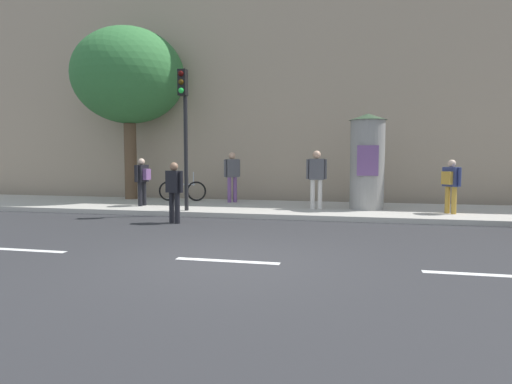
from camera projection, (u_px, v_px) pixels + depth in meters
The scene contains 13 objects.
ground_plane at pixel (227, 261), 7.37m from camera, with size 80.00×80.00×0.00m, color #2B2B2D.
sidewalk_curb at pixel (288, 209), 14.17m from camera, with size 36.00×4.00×0.15m, color #B2ADA3.
lane_markings at pixel (227, 261), 7.37m from camera, with size 25.80×0.16×0.01m.
building_backdrop at pixel (306, 65), 18.60m from camera, with size 36.00×5.00×11.30m, color tan.
traffic_light at pixel (184, 116), 12.85m from camera, with size 0.24×0.45×4.13m.
poster_column at pixel (367, 161), 13.45m from camera, with size 1.14×1.14×2.92m.
street_tree at pixel (129, 77), 16.54m from camera, with size 4.19×4.19×6.44m.
pedestrian_in_red_top at pixel (174, 188), 11.57m from camera, with size 0.56×0.39×1.61m.
pedestrian_in_light_jacket at pixel (232, 173), 15.50m from camera, with size 0.49×0.47×1.77m.
pedestrian_with_bag at pixel (451, 182), 12.35m from camera, with size 0.52×0.52×1.53m.
pedestrian_tallest at pixel (142, 177), 14.38m from camera, with size 0.41×0.67×1.56m.
pedestrian_with_backpack at pixel (316, 174), 13.51m from camera, with size 0.63×0.42×1.80m.
bicycle_leaning at pixel (182, 190), 16.04m from camera, with size 1.76×0.28×1.09m.
Camera 1 is at (2.06, -6.97, 1.74)m, focal length 30.79 mm.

